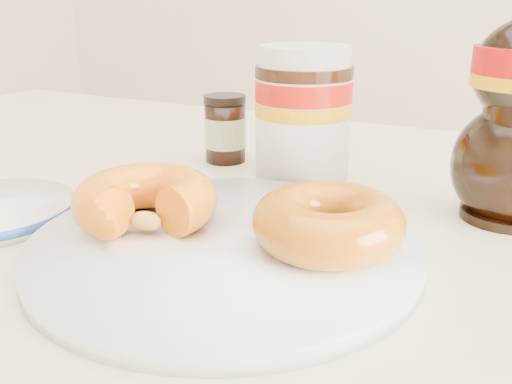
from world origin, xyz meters
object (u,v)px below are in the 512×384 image
at_px(donut_bitten, 146,200).
at_px(dark_jar, 225,129).
at_px(dining_table, 209,305).
at_px(plate, 225,246).
at_px(nutella_jar, 303,110).
at_px(donut_whole, 328,222).

distance_m(donut_bitten, dark_jar, 0.24).
height_order(dining_table, plate, plate).
height_order(nutella_jar, dark_jar, nutella_jar).
distance_m(dining_table, donut_whole, 0.17).
bearing_deg(nutella_jar, plate, -83.42).
bearing_deg(plate, dining_table, 133.52).
bearing_deg(dining_table, plate, -46.48).
distance_m(donut_bitten, donut_whole, 0.14).
xyz_separation_m(dining_table, donut_whole, (0.12, -0.03, 0.12)).
bearing_deg(nutella_jar, donut_whole, -61.62).
relative_size(donut_whole, nutella_jar, 0.78).
height_order(dining_table, donut_bitten, donut_bitten).
xyz_separation_m(donut_bitten, dark_jar, (-0.06, 0.23, 0.00)).
relative_size(donut_bitten, dark_jar, 1.45).
bearing_deg(plate, dark_jar, 120.31).
relative_size(donut_bitten, nutella_jar, 0.81).
height_order(plate, dark_jar, dark_jar).
relative_size(plate, donut_whole, 2.69).
relative_size(dining_table, donut_whole, 12.99).
xyz_separation_m(plate, nutella_jar, (-0.02, 0.20, 0.07)).
distance_m(dining_table, dark_jar, 0.22).
height_order(dining_table, dark_jar, dark_jar).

